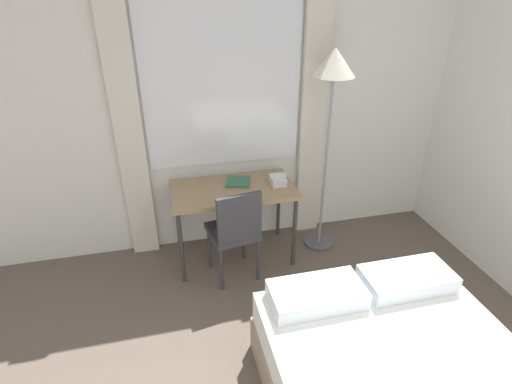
{
  "coord_description": "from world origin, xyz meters",
  "views": [
    {
      "loc": [
        -0.68,
        -0.13,
        2.39
      ],
      "look_at": [
        -0.01,
        2.6,
        0.9
      ],
      "focal_mm": 28.0,
      "sensor_mm": 36.0,
      "label": 1
    }
  ],
  "objects_px": {
    "desk": "(233,194)",
    "standing_lamp": "(333,83)",
    "book": "(238,182)",
    "desk_chair": "(235,229)",
    "telephone": "(278,180)"
  },
  "relations": [
    {
      "from": "desk",
      "to": "desk_chair",
      "type": "xyz_separation_m",
      "value": [
        -0.05,
        -0.32,
        -0.16
      ]
    },
    {
      "from": "desk_chair",
      "to": "telephone",
      "type": "xyz_separation_m",
      "value": [
        0.46,
        0.3,
        0.27
      ]
    },
    {
      "from": "standing_lamp",
      "to": "book",
      "type": "height_order",
      "value": "standing_lamp"
    },
    {
      "from": "telephone",
      "to": "book",
      "type": "xyz_separation_m",
      "value": [
        -0.35,
        0.1,
        -0.03
      ]
    },
    {
      "from": "telephone",
      "to": "desk",
      "type": "bearing_deg",
      "value": 177.97
    },
    {
      "from": "standing_lamp",
      "to": "telephone",
      "type": "height_order",
      "value": "standing_lamp"
    },
    {
      "from": "desk_chair",
      "to": "telephone",
      "type": "height_order",
      "value": "desk_chair"
    },
    {
      "from": "telephone",
      "to": "book",
      "type": "distance_m",
      "value": 0.36
    },
    {
      "from": "desk",
      "to": "telephone",
      "type": "distance_m",
      "value": 0.43
    },
    {
      "from": "desk",
      "to": "desk_chair",
      "type": "height_order",
      "value": "desk_chair"
    },
    {
      "from": "book",
      "to": "telephone",
      "type": "bearing_deg",
      "value": -16.47
    },
    {
      "from": "desk",
      "to": "standing_lamp",
      "type": "distance_m",
      "value": 1.29
    },
    {
      "from": "desk",
      "to": "standing_lamp",
      "type": "relative_size",
      "value": 0.57
    },
    {
      "from": "desk_chair",
      "to": "book",
      "type": "height_order",
      "value": "desk_chair"
    },
    {
      "from": "desk_chair",
      "to": "standing_lamp",
      "type": "bearing_deg",
      "value": 9.32
    }
  ]
}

